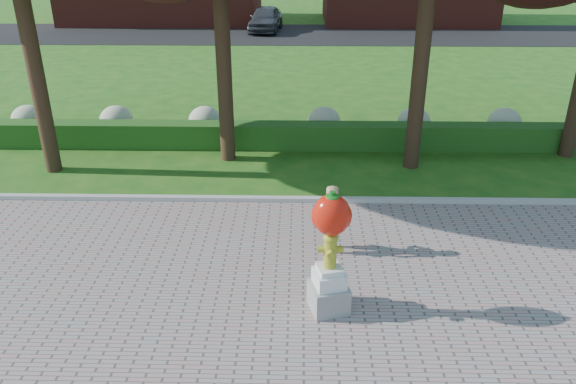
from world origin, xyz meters
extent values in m
plane|color=#1C5515|center=(0.00, 0.00, 0.00)|extent=(100.00, 100.00, 0.00)
cube|color=#ADADA5|center=(0.00, 3.00, 0.07)|extent=(40.00, 0.18, 0.15)
cube|color=#234914|center=(0.00, 7.00, 0.40)|extent=(24.00, 0.70, 0.80)
ellipsoid|color=#AFB68B|center=(-9.00, 8.00, 0.55)|extent=(1.10, 1.10, 0.99)
ellipsoid|color=#AFB68B|center=(-6.00, 8.00, 0.55)|extent=(1.10, 1.10, 0.99)
ellipsoid|color=#AFB68B|center=(-3.00, 8.00, 0.55)|extent=(1.10, 1.10, 0.99)
ellipsoid|color=#AFB68B|center=(1.00, 8.00, 0.55)|extent=(1.10, 1.10, 0.99)
ellipsoid|color=#AFB68B|center=(4.00, 8.00, 0.55)|extent=(1.10, 1.10, 0.99)
ellipsoid|color=#AFB68B|center=(7.00, 8.00, 0.55)|extent=(1.10, 1.10, 0.99)
cube|color=black|center=(0.00, 28.00, 0.01)|extent=(50.00, 8.00, 0.02)
cylinder|color=black|center=(-7.00, 5.00, 3.36)|extent=(0.44, 0.44, 6.72)
cylinder|color=black|center=(-2.00, 6.00, 3.08)|extent=(0.44, 0.44, 6.16)
cylinder|color=black|center=(3.50, 5.50, 3.64)|extent=(0.44, 0.44, 7.28)
cube|color=gray|center=(0.74, -1.50, 0.30)|extent=(0.80, 0.80, 0.53)
cube|color=silver|center=(0.74, -1.50, 0.71)|extent=(0.65, 0.65, 0.29)
cube|color=silver|center=(0.74, -1.50, 0.91)|extent=(0.52, 0.52, 0.11)
cylinder|color=#9C9B22|center=(0.74, -1.50, 1.26)|extent=(0.23, 0.23, 0.59)
ellipsoid|color=#9C9B22|center=(0.74, -1.50, 1.55)|extent=(0.27, 0.27, 0.19)
cylinder|color=#9C9B22|center=(0.57, -1.50, 1.32)|extent=(0.13, 0.12, 0.12)
cylinder|color=#9C9B22|center=(0.91, -1.50, 1.32)|extent=(0.13, 0.12, 0.12)
cylinder|color=#9C9B22|center=(0.74, -1.65, 1.32)|extent=(0.13, 0.13, 0.13)
cylinder|color=#9C9B22|center=(0.74, -1.50, 1.64)|extent=(0.08, 0.08, 0.05)
ellipsoid|color=red|center=(0.74, -1.50, 2.00)|extent=(0.66, 0.59, 0.76)
ellipsoid|color=red|center=(0.55, -1.50, 1.98)|extent=(0.32, 0.32, 0.49)
ellipsoid|color=red|center=(0.93, -1.50, 1.98)|extent=(0.32, 0.32, 0.49)
cylinder|color=#155F17|center=(0.74, -1.50, 2.38)|extent=(0.11, 0.11, 0.13)
ellipsoid|color=#155F17|center=(0.74, -1.50, 2.35)|extent=(0.25, 0.25, 0.08)
imported|color=tan|center=(0.92, 0.63, 0.81)|extent=(0.39, 0.57, 1.54)
imported|color=#3C3F43|center=(-2.16, 29.18, 0.84)|extent=(2.36, 4.97, 1.64)
camera|label=1|loc=(0.17, -10.00, 6.47)|focal=35.00mm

